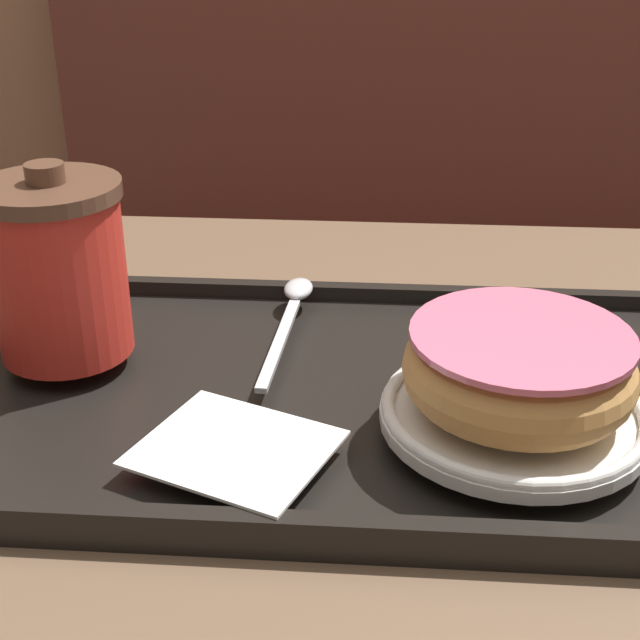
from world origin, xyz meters
The scene contains 8 objects.
booth_bench centered at (0.06, 0.87, 0.32)m, with size 1.23×0.44×1.00m.
cafe_table centered at (0.00, 0.00, 0.58)m, with size 0.91×0.67×0.75m.
serving_tray centered at (-0.03, -0.02, 0.76)m, with size 0.53×0.30×0.02m.
napkin_paper centered at (-0.08, -0.11, 0.78)m, with size 0.13×0.12×0.00m.
coffee_cup_front centered at (-0.21, 0.00, 0.84)m, with size 0.09×0.09×0.13m.
plate_with_chocolate_donut centered at (0.08, -0.07, 0.78)m, with size 0.16×0.16×0.01m.
donut_chocolate_glazed centered at (0.08, -0.07, 0.81)m, with size 0.13×0.13×0.05m.
spoon centered at (-0.06, 0.07, 0.78)m, with size 0.03×0.17×0.01m.
Camera 1 is at (0.00, -0.53, 1.07)m, focal length 50.00 mm.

